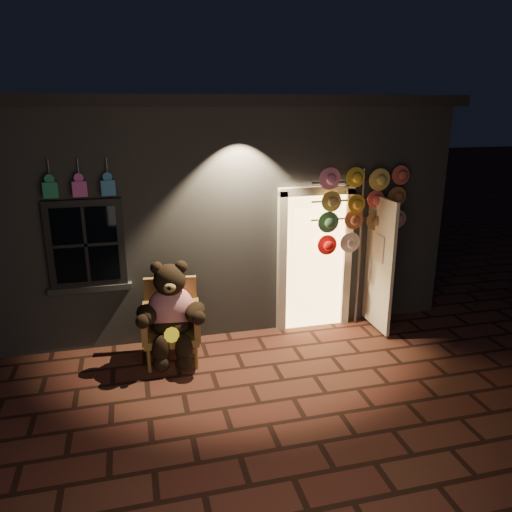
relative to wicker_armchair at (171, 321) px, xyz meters
name	(u,v)px	position (x,y,z in m)	size (l,w,h in m)	color
ground	(251,384)	(0.87, -0.96, -0.54)	(60.00, 60.00, 0.00)	#542D20
shop_building	(200,193)	(0.87, 3.03, 1.20)	(7.30, 5.95, 3.51)	slate
wicker_armchair	(171,321)	(0.00, 0.00, 0.00)	(0.80, 0.74, 1.08)	olive
teddy_bear	(171,313)	(-0.01, -0.14, 0.18)	(0.98, 0.80, 1.36)	#B7132C
hat_rack	(361,208)	(2.85, 0.31, 1.34)	(1.50, 0.22, 2.46)	#59595E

